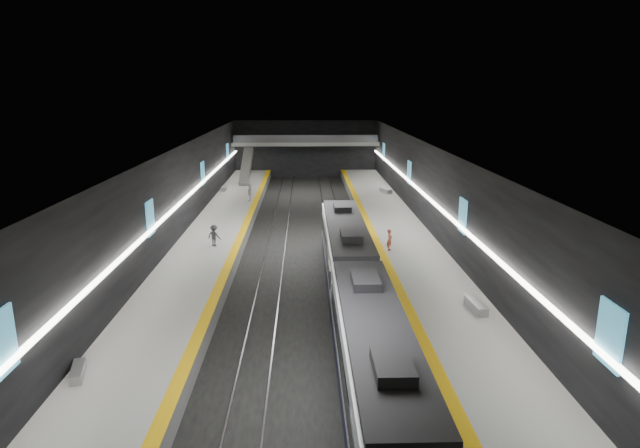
{
  "coord_description": "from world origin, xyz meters",
  "views": [
    {
      "loc": [
        -0.16,
        -40.95,
        12.46
      ],
      "look_at": [
        0.99,
        -0.9,
        2.2
      ],
      "focal_mm": 30.0,
      "sensor_mm": 36.0,
      "label": 1
    }
  ],
  "objects_px": {
    "escalator": "(246,166)",
    "bench_right_near": "(476,306)",
    "bench_right_far": "(386,191)",
    "bench_left_near": "(78,372)",
    "bench_left_far": "(224,189)",
    "passenger_left_b": "(214,236)",
    "passenger_right_a": "(390,240)",
    "passenger_left_a": "(250,193)",
    "train": "(357,291)"
  },
  "relations": [
    {
      "from": "escalator",
      "to": "bench_right_near",
      "type": "height_order",
      "value": "escalator"
    },
    {
      "from": "escalator",
      "to": "bench_right_far",
      "type": "xyz_separation_m",
      "value": [
        16.4,
        -8.39,
        -1.66
      ]
    },
    {
      "from": "bench_left_near",
      "to": "bench_left_far",
      "type": "xyz_separation_m",
      "value": [
        0.02,
        40.68,
        0.01
      ]
    },
    {
      "from": "bench_left_far",
      "to": "bench_right_near",
      "type": "relative_size",
      "value": 0.88
    },
    {
      "from": "bench_left_far",
      "to": "bench_right_far",
      "type": "distance_m",
      "value": 18.49
    },
    {
      "from": "bench_right_near",
      "to": "passenger_left_b",
      "type": "height_order",
      "value": "passenger_left_b"
    },
    {
      "from": "bench_left_near",
      "to": "bench_right_near",
      "type": "xyz_separation_m",
      "value": [
        18.35,
        6.13,
        0.04
      ]
    },
    {
      "from": "bench_right_near",
      "to": "bench_right_far",
      "type": "height_order",
      "value": "bench_right_near"
    },
    {
      "from": "bench_right_far",
      "to": "passenger_left_b",
      "type": "bearing_deg",
      "value": -148.3
    },
    {
      "from": "bench_right_near",
      "to": "bench_right_far",
      "type": "relative_size",
      "value": 1.01
    },
    {
      "from": "bench_right_near",
      "to": "passenger_right_a",
      "type": "relative_size",
      "value": 1.27
    },
    {
      "from": "passenger_right_a",
      "to": "bench_right_near",
      "type": "bearing_deg",
      "value": -144.39
    },
    {
      "from": "bench_right_near",
      "to": "passenger_left_a",
      "type": "relative_size",
      "value": 1.12
    },
    {
      "from": "train",
      "to": "bench_right_far",
      "type": "bearing_deg",
      "value": 78.89
    },
    {
      "from": "bench_right_far",
      "to": "passenger_right_a",
      "type": "distance_m",
      "value": 21.94
    },
    {
      "from": "passenger_left_a",
      "to": "bench_right_near",
      "type": "bearing_deg",
      "value": 33.53
    },
    {
      "from": "passenger_left_a",
      "to": "passenger_left_b",
      "type": "height_order",
      "value": "passenger_left_a"
    },
    {
      "from": "train",
      "to": "passenger_right_a",
      "type": "relative_size",
      "value": 18.89
    },
    {
      "from": "bench_right_far",
      "to": "passenger_left_a",
      "type": "xyz_separation_m",
      "value": [
        -14.8,
        -3.99,
        0.66
      ]
    },
    {
      "from": "bench_right_far",
      "to": "passenger_left_a",
      "type": "distance_m",
      "value": 15.34
    },
    {
      "from": "bench_left_far",
      "to": "passenger_left_a",
      "type": "xyz_separation_m",
      "value": [
        3.58,
        -6.01,
        0.69
      ]
    },
    {
      "from": "bench_left_far",
      "to": "passenger_left_b",
      "type": "relative_size",
      "value": 1.09
    },
    {
      "from": "escalator",
      "to": "bench_right_far",
      "type": "relative_size",
      "value": 4.01
    },
    {
      "from": "train",
      "to": "bench_left_far",
      "type": "distance_m",
      "value": 36.62
    },
    {
      "from": "bench_right_near",
      "to": "bench_left_far",
      "type": "bearing_deg",
      "value": 113.1
    },
    {
      "from": "bench_left_far",
      "to": "passenger_left_b",
      "type": "distance_m",
      "value": 22.45
    },
    {
      "from": "bench_right_near",
      "to": "passenger_left_b",
      "type": "distance_m",
      "value": 19.97
    },
    {
      "from": "train",
      "to": "bench_left_far",
      "type": "height_order",
      "value": "train"
    },
    {
      "from": "train",
      "to": "bench_left_near",
      "type": "distance_m",
      "value": 13.49
    },
    {
      "from": "passenger_right_a",
      "to": "passenger_left_b",
      "type": "xyz_separation_m",
      "value": [
        -12.82,
        1.45,
        0.02
      ]
    },
    {
      "from": "escalator",
      "to": "passenger_left_b",
      "type": "distance_m",
      "value": 28.7
    },
    {
      "from": "bench_left_near",
      "to": "bench_right_far",
      "type": "xyz_separation_m",
      "value": [
        18.4,
        38.66,
        0.04
      ]
    },
    {
      "from": "train",
      "to": "bench_left_near",
      "type": "bearing_deg",
      "value": -153.12
    },
    {
      "from": "bench_left_near",
      "to": "bench_left_far",
      "type": "height_order",
      "value": "bench_left_far"
    },
    {
      "from": "escalator",
      "to": "bench_left_far",
      "type": "bearing_deg",
      "value": -107.25
    },
    {
      "from": "bench_right_far",
      "to": "passenger_left_b",
      "type": "xyz_separation_m",
      "value": [
        -15.81,
        -20.28,
        0.57
      ]
    },
    {
      "from": "passenger_right_a",
      "to": "passenger_left_b",
      "type": "height_order",
      "value": "passenger_left_b"
    },
    {
      "from": "bench_left_near",
      "to": "bench_left_far",
      "type": "distance_m",
      "value": 40.68
    },
    {
      "from": "bench_right_far",
      "to": "escalator",
      "type": "bearing_deg",
      "value": 132.52
    },
    {
      "from": "passenger_left_a",
      "to": "escalator",
      "type": "bearing_deg",
      "value": -166.45
    },
    {
      "from": "passenger_left_b",
      "to": "escalator",
      "type": "bearing_deg",
      "value": -65.03
    },
    {
      "from": "escalator",
      "to": "bench_left_far",
      "type": "height_order",
      "value": "escalator"
    },
    {
      "from": "escalator",
      "to": "bench_left_far",
      "type": "xyz_separation_m",
      "value": [
        -1.98,
        -6.37,
        -1.68
      ]
    },
    {
      "from": "escalator",
      "to": "bench_left_near",
      "type": "distance_m",
      "value": 47.12
    },
    {
      "from": "passenger_right_a",
      "to": "bench_left_far",
      "type": "bearing_deg",
      "value": 53.37
    },
    {
      "from": "bench_left_far",
      "to": "passenger_left_b",
      "type": "bearing_deg",
      "value": -83.62
    },
    {
      "from": "bench_right_far",
      "to": "passenger_right_a",
      "type": "relative_size",
      "value": 1.25
    },
    {
      "from": "bench_left_near",
      "to": "passenger_right_a",
      "type": "relative_size",
      "value": 1.04
    },
    {
      "from": "train",
      "to": "passenger_left_b",
      "type": "distance_m",
      "value": 15.49
    },
    {
      "from": "escalator",
      "to": "train",
      "type": "bearing_deg",
      "value": -76.28
    }
  ]
}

